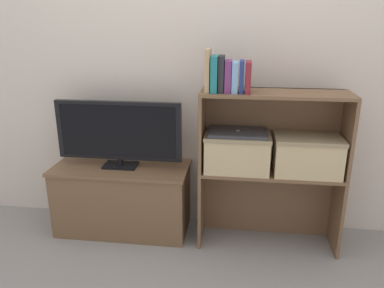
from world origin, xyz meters
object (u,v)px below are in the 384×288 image
(book_tan, at_px, (208,70))
(book_charcoal, at_px, (221,74))
(storage_basket_left, at_px, (237,150))
(book_maroon, at_px, (248,77))
(tv_stand, at_px, (123,198))
(book_teal, at_px, (215,74))
(book_navy, at_px, (242,77))
(laptop, at_px, (238,132))
(book_plum, at_px, (228,76))
(storage_basket_right, at_px, (307,153))
(tv, at_px, (119,132))
(book_skyblue, at_px, (235,77))

(book_tan, distance_m, book_charcoal, 0.08)
(storage_basket_left, bearing_deg, book_maroon, -28.58)
(tv_stand, relative_size, book_tan, 3.74)
(book_teal, xyz_separation_m, book_navy, (0.16, -0.00, -0.01))
(book_charcoal, relative_size, laptop, 0.59)
(storage_basket_left, xyz_separation_m, laptop, (0.00, 0.00, 0.12))
(tv_stand, xyz_separation_m, laptop, (0.77, -0.06, 0.52))
(book_teal, distance_m, book_maroon, 0.19)
(book_navy, distance_m, laptop, 0.34)
(book_charcoal, xyz_separation_m, book_plum, (0.04, 0.00, -0.01))
(storage_basket_left, bearing_deg, book_teal, -170.51)
(storage_basket_right, bearing_deg, book_plum, -177.12)
(storage_basket_left, distance_m, storage_basket_right, 0.42)
(book_teal, relative_size, book_charcoal, 0.99)
(tv, xyz_separation_m, book_tan, (0.59, -0.08, 0.42))
(tv_stand, bearing_deg, book_skyblue, -6.56)
(book_plum, bearing_deg, laptop, 19.94)
(tv, height_order, book_plum, book_plum)
(book_teal, distance_m, storage_basket_left, 0.49)
(book_charcoal, height_order, storage_basket_right, book_charcoal)
(storage_basket_left, bearing_deg, storage_basket_right, 0.00)
(book_tan, bearing_deg, tv_stand, 171.70)
(tv_stand, relative_size, tv, 1.10)
(book_navy, distance_m, book_maroon, 0.04)
(book_plum, relative_size, storage_basket_left, 0.45)
(book_teal, bearing_deg, book_plum, -0.00)
(book_skyblue, bearing_deg, storage_basket_left, 40.41)
(storage_basket_right, bearing_deg, book_tan, -177.68)
(tv_stand, relative_size, storage_basket_right, 2.28)
(book_plum, distance_m, storage_basket_right, 0.67)
(book_navy, height_order, book_maroon, book_navy)
(book_tan, height_order, book_maroon, book_tan)
(tv, height_order, book_tan, book_tan)
(book_navy, bearing_deg, storage_basket_left, 109.07)
(tv_stand, height_order, storage_basket_left, storage_basket_left)
(book_tan, height_order, storage_basket_right, book_tan)
(book_charcoal, xyz_separation_m, laptop, (0.11, 0.02, -0.35))
(tv, xyz_separation_m, book_charcoal, (0.66, -0.08, 0.40))
(book_tan, bearing_deg, storage_basket_left, 7.51)
(book_teal, xyz_separation_m, storage_basket_right, (0.57, 0.02, -0.47))
(tv, relative_size, storage_basket_left, 2.08)
(tv_stand, relative_size, book_maroon, 5.16)
(storage_basket_right, bearing_deg, tv_stand, 177.07)
(book_charcoal, distance_m, book_maroon, 0.15)
(tv, distance_m, storage_basket_right, 1.19)
(book_tan, height_order, laptop, book_tan)
(tv, relative_size, book_teal, 4.03)
(book_maroon, bearing_deg, book_teal, 180.00)
(tv_stand, xyz_separation_m, book_teal, (0.62, -0.09, 0.87))
(storage_basket_right, bearing_deg, book_skyblue, -176.87)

